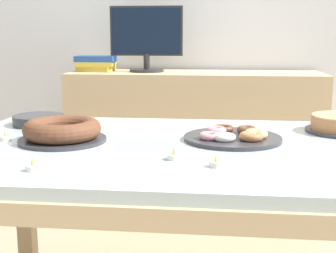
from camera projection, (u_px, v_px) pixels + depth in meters
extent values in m
cube|color=silver|center=(198.00, 7.00, 2.94)|extent=(8.00, 0.10, 2.60)
cube|color=silver|center=(177.00, 150.00, 1.59)|extent=(1.59, 0.99, 0.04)
cube|color=#D1B284|center=(160.00, 215.00, 1.14)|extent=(1.62, 0.08, 0.06)
cube|color=#D1B284|center=(186.00, 135.00, 2.05)|extent=(1.62, 0.08, 0.06)
cube|color=#D1B284|center=(25.00, 204.00, 2.18)|extent=(0.07, 0.07, 0.70)
cube|color=#D1B284|center=(194.00, 148.00, 2.81)|extent=(1.46, 0.44, 0.91)
cylinder|color=#262628|center=(147.00, 70.00, 2.75)|extent=(0.20, 0.20, 0.02)
cylinder|color=#262628|center=(147.00, 61.00, 2.74)|extent=(0.04, 0.04, 0.09)
cube|color=#262628|center=(146.00, 31.00, 2.71)|extent=(0.42, 0.02, 0.28)
cube|color=black|center=(146.00, 31.00, 2.70)|extent=(0.40, 0.00, 0.26)
cube|color=#B29933|center=(96.00, 69.00, 2.78)|extent=(0.21, 0.17, 0.03)
cube|color=#B29933|center=(96.00, 64.00, 2.78)|extent=(0.22, 0.17, 0.03)
cube|color=#23478C|center=(96.00, 59.00, 2.77)|extent=(0.23, 0.15, 0.03)
cylinder|color=#333338|center=(62.00, 140.00, 1.62)|extent=(0.30, 0.30, 0.01)
torus|color=brown|center=(62.00, 129.00, 1.61)|extent=(0.27, 0.27, 0.07)
cylinder|color=#333338|center=(233.00, 138.00, 1.65)|extent=(0.34, 0.34, 0.01)
torus|color=#EAD184|center=(256.00, 134.00, 1.62)|extent=(0.08, 0.08, 0.03)
torus|color=brown|center=(247.00, 130.00, 1.69)|extent=(0.07, 0.07, 0.03)
torus|color=brown|center=(223.00, 128.00, 1.73)|extent=(0.08, 0.08, 0.02)
torus|color=pink|center=(216.00, 130.00, 1.68)|extent=(0.07, 0.07, 0.03)
torus|color=pink|center=(210.00, 136.00, 1.60)|extent=(0.08, 0.08, 0.02)
torus|color=white|center=(224.00, 137.00, 1.58)|extent=(0.08, 0.08, 0.02)
torus|color=#B27042|center=(251.00, 136.00, 1.58)|extent=(0.08, 0.08, 0.03)
cylinder|color=#333338|center=(39.00, 124.00, 1.93)|extent=(0.21, 0.21, 0.01)
cylinder|color=#333338|center=(39.00, 121.00, 1.93)|extent=(0.21, 0.21, 0.01)
cylinder|color=#333338|center=(39.00, 119.00, 1.93)|extent=(0.21, 0.21, 0.01)
cylinder|color=#333338|center=(39.00, 116.00, 1.92)|extent=(0.21, 0.21, 0.01)
cylinder|color=silver|center=(33.00, 168.00, 1.27)|extent=(0.04, 0.04, 0.02)
cylinder|color=white|center=(33.00, 166.00, 1.27)|extent=(0.03, 0.03, 0.00)
cone|color=#F9B74C|center=(32.00, 161.00, 1.27)|extent=(0.01, 0.01, 0.02)
cylinder|color=silver|center=(5.00, 138.00, 1.64)|extent=(0.04, 0.04, 0.02)
cylinder|color=white|center=(5.00, 137.00, 1.64)|extent=(0.03, 0.03, 0.00)
cone|color=#F9B74C|center=(5.00, 133.00, 1.64)|extent=(0.01, 0.01, 0.02)
cylinder|color=silver|center=(174.00, 157.00, 1.39)|extent=(0.04, 0.04, 0.02)
cylinder|color=white|center=(174.00, 155.00, 1.39)|extent=(0.03, 0.03, 0.00)
cone|color=#F9B74C|center=(174.00, 151.00, 1.38)|extent=(0.01, 0.01, 0.02)
cylinder|color=silver|center=(216.00, 164.00, 1.31)|extent=(0.04, 0.04, 0.02)
cylinder|color=white|center=(216.00, 162.00, 1.31)|extent=(0.03, 0.03, 0.00)
cone|color=#F9B74C|center=(216.00, 158.00, 1.31)|extent=(0.01, 0.01, 0.02)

